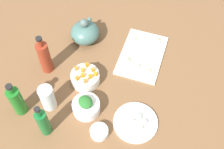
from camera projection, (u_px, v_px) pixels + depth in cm
name	position (u px, v px, depth cm)	size (l,w,h in cm)	color
tabletop	(112.00, 81.00, 150.27)	(190.00, 190.00, 3.00)	brown
cutting_board	(142.00, 55.00, 157.84)	(34.25, 22.88, 1.00)	silver
plate_tofu	(135.00, 122.00, 134.55)	(21.40, 21.40, 1.20)	white
bowl_greens	(86.00, 107.00, 136.33)	(13.41, 13.41, 6.31)	white
bowl_carrots	(85.00, 78.00, 146.11)	(14.93, 14.93, 6.03)	white
bowl_small_side	(99.00, 132.00, 130.53)	(8.57, 8.57, 3.58)	white
teapot	(85.00, 32.00, 160.28)	(18.37, 16.39, 15.64)	#416660
bottle_0	(45.00, 57.00, 144.51)	(6.14, 6.14, 24.90)	maroon
bottle_1	(17.00, 101.00, 131.33)	(6.19, 6.19, 22.06)	#1C6D21
bottle_2	(43.00, 122.00, 125.54)	(5.32, 5.32, 21.78)	#15652B
drinking_glass_0	(48.00, 98.00, 134.54)	(7.10, 7.10, 14.47)	white
carrot_cube_0	(96.00, 74.00, 142.75)	(1.80, 1.80, 1.80)	orange
carrot_cube_1	(76.00, 68.00, 144.73)	(1.80, 1.80, 1.80)	orange
carrot_cube_2	(83.00, 70.00, 144.12)	(1.80, 1.80, 1.80)	orange
carrot_cube_3	(85.00, 81.00, 140.38)	(1.80, 1.80, 1.80)	orange
carrot_cube_4	(77.00, 78.00, 141.30)	(1.80, 1.80, 1.80)	orange
carrot_cube_5	(87.00, 65.00, 146.01)	(1.80, 1.80, 1.80)	orange
carrot_cube_6	(83.00, 75.00, 142.28)	(1.80, 1.80, 1.80)	orange
carrot_cube_7	(93.00, 70.00, 144.30)	(1.80, 1.80, 1.80)	orange
carrot_cube_8	(90.00, 76.00, 141.90)	(1.80, 1.80, 1.80)	orange
chopped_greens_mound	(85.00, 102.00, 132.11)	(7.58, 6.40, 3.91)	#276627
tofu_cube_0	(138.00, 117.00, 134.22)	(2.20, 2.20, 2.20)	white
tofu_cube_1	(132.00, 122.00, 132.67)	(2.20, 2.20, 2.20)	white
tofu_cube_2	(140.00, 128.00, 130.99)	(2.20, 2.20, 2.20)	white
tofu_cube_3	(144.00, 123.00, 132.59)	(2.20, 2.20, 2.20)	white
dumpling_0	(134.00, 38.00, 162.19)	(4.78, 4.49, 3.20)	beige
dumpling_1	(148.00, 71.00, 149.75)	(5.39, 5.29, 2.05)	beige
dumpling_2	(157.00, 39.00, 161.94)	(5.89, 5.37, 2.78)	beige
dumpling_3	(148.00, 43.00, 160.60)	(5.41, 5.30, 2.59)	beige
dumpling_4	(138.00, 65.00, 151.40)	(4.80, 4.15, 3.04)	beige
dumpling_5	(127.00, 61.00, 153.06)	(5.85, 5.79, 3.15)	beige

